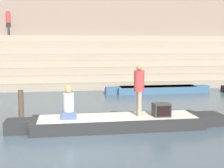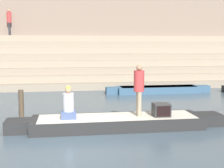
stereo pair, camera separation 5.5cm
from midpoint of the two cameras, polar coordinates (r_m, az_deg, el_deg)
name	(u,v)px [view 1 (the left image)]	position (r m, az deg, el deg)	size (l,w,h in m)	color
ground_plane	(68,140)	(9.03, -8.25, -10.11)	(120.00, 120.00, 0.00)	#3D4C56
ghat_steps	(65,67)	(21.26, -8.65, 3.11)	(36.00, 5.05, 3.30)	gray
back_wall	(64,14)	(23.69, -8.85, 12.60)	(34.20, 1.28, 9.88)	#7F6B5B
rowboat_main	(118,122)	(10.09, 0.88, -6.94)	(6.96, 1.48, 0.38)	black
person_standing	(139,87)	(10.02, 4.82, -0.47)	(0.33, 0.33, 1.66)	gray
person_rowing	(69,106)	(9.76, -8.09, -3.92)	(0.46, 0.37, 1.04)	#3D4C75
tv_set	(161,110)	(10.18, 8.87, -4.67)	(0.53, 0.49, 0.42)	#2D2D2D
moored_boat_shore	(158,89)	(17.46, 8.28, -0.97)	(5.86, 1.04, 0.37)	#33516B
mooring_post	(21,105)	(11.71, -16.41, -3.63)	(0.18, 0.18, 1.06)	#473828
person_on_steps	(8,20)	(23.04, -18.52, 11.04)	(0.31, 0.31, 1.79)	#28282D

